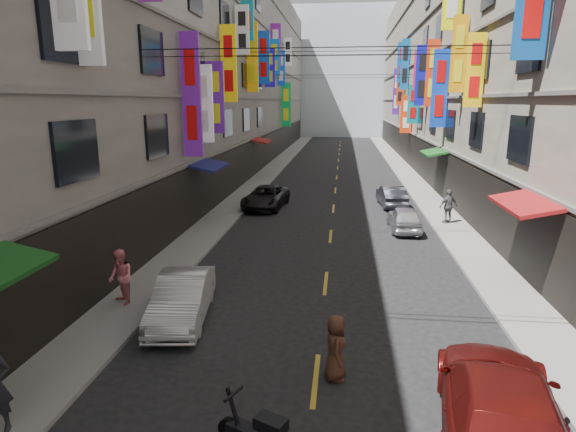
% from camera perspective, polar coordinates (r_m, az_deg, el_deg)
% --- Properties ---
extents(sidewalk_left, '(2.00, 90.00, 0.12)m').
position_cam_1_polar(sidewalk_left, '(40.74, -2.70, 4.82)').
color(sidewalk_left, slate).
rests_on(sidewalk_left, ground).
extents(sidewalk_right, '(2.00, 90.00, 0.12)m').
position_cam_1_polar(sidewalk_right, '(40.60, 14.31, 4.39)').
color(sidewalk_right, slate).
rests_on(sidewalk_right, ground).
extents(building_row_left, '(10.14, 90.00, 19.00)m').
position_cam_1_polar(building_row_left, '(41.80, -11.39, 17.76)').
color(building_row_left, gray).
rests_on(building_row_left, ground).
extents(building_row_right, '(10.14, 90.00, 19.00)m').
position_cam_1_polar(building_row_right, '(41.52, 23.69, 16.96)').
color(building_row_right, '#A69E8B').
rests_on(building_row_right, ground).
extents(haze_block, '(18.00, 8.00, 22.00)m').
position_cam_1_polar(haze_block, '(89.89, 6.49, 16.44)').
color(haze_block, silver).
rests_on(haze_block, ground).
extents(shop_signage, '(14.00, 55.00, 11.75)m').
position_cam_1_polar(shop_signage, '(32.68, 5.97, 18.43)').
color(shop_signage, '#0E23A8').
rests_on(shop_signage, ground).
extents(street_awnings, '(13.99, 35.20, 0.41)m').
position_cam_1_polar(street_awnings, '(24.03, 2.33, 5.89)').
color(street_awnings, '#144B16').
rests_on(street_awnings, ground).
extents(overhead_cables, '(14.00, 38.04, 1.24)m').
position_cam_1_polar(overhead_cables, '(27.89, 5.82, 18.82)').
color(overhead_cables, black).
rests_on(overhead_cables, ground).
extents(lane_markings, '(0.12, 80.20, 0.01)m').
position_cam_1_polar(lane_markings, '(37.27, 5.72, 3.88)').
color(lane_markings, gold).
rests_on(lane_markings, ground).
extents(scooter_far_right, '(0.50, 1.80, 1.14)m').
position_cam_1_polar(scooter_far_right, '(25.09, 13.37, -0.09)').
color(scooter_far_right, black).
rests_on(scooter_far_right, ground).
extents(car_left_mid, '(1.91, 4.14, 1.32)m').
position_cam_1_polar(car_left_mid, '(14.31, -12.44, -9.47)').
color(car_left_mid, silver).
rests_on(car_left_mid, ground).
extents(car_left_far, '(2.53, 4.77, 1.28)m').
position_cam_1_polar(car_left_far, '(28.44, -2.66, 2.24)').
color(car_left_far, black).
rests_on(car_left_far, ground).
extents(car_right_near, '(2.99, 5.53, 1.52)m').
position_cam_1_polar(car_right_near, '(10.12, 23.87, -20.02)').
color(car_right_near, '#601210').
rests_on(car_right_near, ground).
extents(car_right_mid, '(1.49, 3.58, 1.21)m').
position_cam_1_polar(car_right_mid, '(24.06, 13.63, -0.28)').
color(car_right_mid, silver).
rests_on(car_right_mid, ground).
extents(car_right_far, '(1.66, 3.93, 1.26)m').
position_cam_1_polar(car_right_far, '(29.49, 12.17, 2.34)').
color(car_right_far, '#2A2B33').
rests_on(car_right_far, ground).
extents(pedestrian_lfar, '(0.99, 0.99, 1.71)m').
position_cam_1_polar(pedestrian_lfar, '(15.50, -19.22, -6.86)').
color(pedestrian_lfar, pink).
rests_on(pedestrian_lfar, sidewalk_left).
extents(pedestrian_rfar, '(1.16, 0.94, 1.72)m').
position_cam_1_polar(pedestrian_rfar, '(25.63, 18.48, 1.09)').
color(pedestrian_rfar, '#505052').
rests_on(pedestrian_rfar, sidewalk_right).
extents(pedestrian_crossing, '(0.56, 0.78, 1.54)m').
position_cam_1_polar(pedestrian_crossing, '(11.23, 5.67, -15.27)').
color(pedestrian_crossing, '#4B2C1E').
rests_on(pedestrian_crossing, ground).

